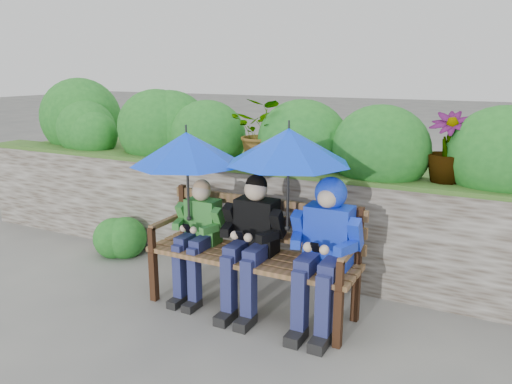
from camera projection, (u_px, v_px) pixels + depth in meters
The scene contains 8 objects.
ground at pixel (251, 301), 4.33m from camera, with size 60.00×60.00×0.00m, color #5C5B5B.
garden_backdrop at pixel (309, 186), 5.54m from camera, with size 8.00×2.87×1.88m.
park_bench at pixel (255, 247), 4.11m from camera, with size 1.77×0.52×0.93m.
boy_left at pixel (198, 232), 4.26m from camera, with size 0.43×0.50×1.04m.
boy_middle at pixel (251, 237), 4.01m from camera, with size 0.50×0.58×1.14m.
boy_right at pixel (325, 242), 3.73m from camera, with size 0.52×0.64×1.17m.
umbrella_left at pixel (187, 148), 4.09m from camera, with size 0.94×0.94×0.82m.
umbrella_right at pixel (289, 146), 3.76m from camera, with size 0.97×0.97×0.86m.
Camera 1 is at (1.85, -3.51, 1.96)m, focal length 35.00 mm.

